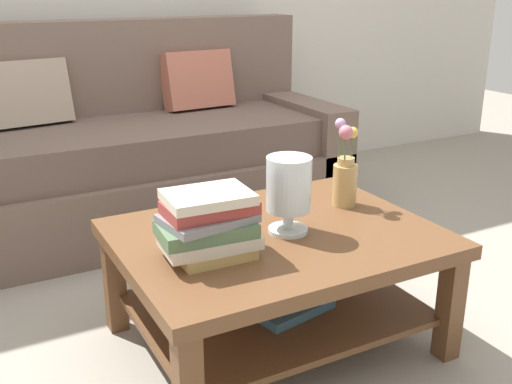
{
  "coord_description": "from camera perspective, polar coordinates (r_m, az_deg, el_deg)",
  "views": [
    {
      "loc": [
        -0.98,
        -2.07,
        1.25
      ],
      "look_at": [
        -0.01,
        -0.25,
        0.54
      ],
      "focal_mm": 42.53,
      "sensor_mm": 36.0,
      "label": 1
    }
  ],
  "objects": [
    {
      "name": "couch",
      "position": [
        3.33,
        -11.28,
        3.34
      ],
      "size": [
        2.17,
        0.9,
        1.06
      ],
      "color": "brown",
      "rests_on": "ground"
    },
    {
      "name": "glass_hurricane_vase",
      "position": [
        2.04,
        3.09,
        0.41
      ],
      "size": [
        0.15,
        0.15,
        0.27
      ],
      "color": "silver",
      "rests_on": "coffee_table"
    },
    {
      "name": "flower_pitcher",
      "position": [
        2.33,
        8.38,
        1.62
      ],
      "size": [
        0.1,
        0.1,
        0.34
      ],
      "color": "tan",
      "rests_on": "coffee_table"
    },
    {
      "name": "coffee_table",
      "position": [
        2.14,
        1.93,
        -6.67
      ],
      "size": [
        1.08,
        0.84,
        0.44
      ],
      "color": "brown",
      "rests_on": "ground"
    },
    {
      "name": "book_stack_main",
      "position": [
        1.88,
        -4.45,
        -3.06
      ],
      "size": [
        0.32,
        0.22,
        0.21
      ],
      "color": "tan",
      "rests_on": "coffee_table"
    },
    {
      "name": "ground_plane",
      "position": [
        2.61,
        -2.37,
        -9.52
      ],
      "size": [
        10.0,
        10.0,
        0.0
      ],
      "primitive_type": "plane",
      "color": "gray"
    }
  ]
}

